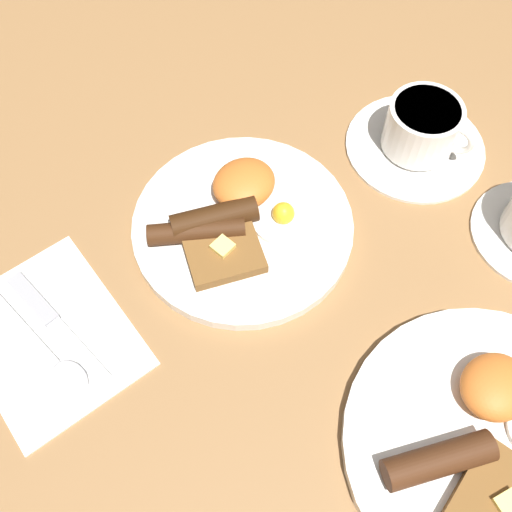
# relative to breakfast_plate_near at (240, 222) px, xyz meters

# --- Properties ---
(ground_plane) EXTENTS (3.00, 3.00, 0.00)m
(ground_plane) POSITION_rel_breakfast_plate_near_xyz_m (-0.00, 0.00, -0.01)
(ground_plane) COLOR olive
(breakfast_plate_near) EXTENTS (0.25, 0.25, 0.05)m
(breakfast_plate_near) POSITION_rel_breakfast_plate_near_xyz_m (0.00, 0.00, 0.00)
(breakfast_plate_near) COLOR white
(breakfast_plate_near) RESTS_ON ground_plane
(breakfast_plate_far) EXTENTS (0.28, 0.28, 0.05)m
(breakfast_plate_far) POSITION_rel_breakfast_plate_near_xyz_m (-0.01, 0.34, -0.00)
(breakfast_plate_far) COLOR white
(breakfast_plate_far) RESTS_ON ground_plane
(teacup_near) EXTENTS (0.17, 0.17, 0.07)m
(teacup_near) POSITION_rel_breakfast_plate_near_xyz_m (-0.24, 0.06, 0.01)
(teacup_near) COLOR white
(teacup_near) RESTS_ON ground_plane
(napkin) EXTENTS (0.16, 0.20, 0.01)m
(napkin) POSITION_rel_breakfast_plate_near_xyz_m (0.23, -0.03, -0.01)
(napkin) COLOR white
(napkin) RESTS_ON ground_plane
(knife) EXTENTS (0.02, 0.16, 0.01)m
(knife) POSITION_rel_breakfast_plate_near_xyz_m (0.22, -0.04, -0.01)
(knife) COLOR silver
(knife) RESTS_ON napkin
(spoon) EXTENTS (0.03, 0.15, 0.01)m
(spoon) POSITION_rel_breakfast_plate_near_xyz_m (0.24, 0.00, -0.01)
(spoon) COLOR silver
(spoon) RESTS_ON napkin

